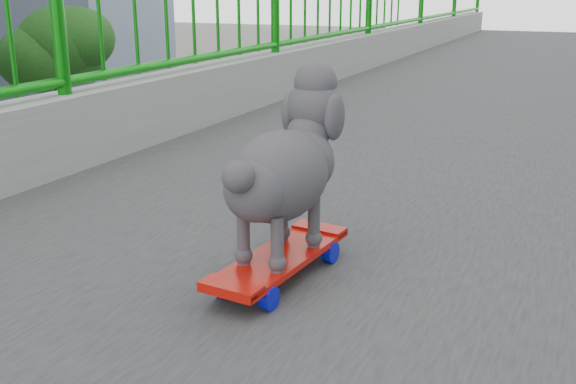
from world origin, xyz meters
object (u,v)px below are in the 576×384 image
Objects in this scene: poodle at (285,165)px; skateboard at (280,261)px; car_0 at (316,245)px; car_1 at (91,310)px; car_5 at (171,378)px.

skateboard is at bearing -90.00° from poodle.
skateboard is 17.24m from car_0.
skateboard is at bearing -45.55° from car_1.
car_5 is (-5.88, 7.72, -6.37)m from skateboard.
poodle is 14.54m from car_1.
car_0 is at bearing 116.89° from skateboard.
poodle reaches higher than car_1.
car_5 is (-5.88, 7.70, -6.62)m from poodle.
car_1 is at bearing -119.40° from car_0.
car_0 is (-5.88, 14.91, -6.54)m from poodle.
car_0 reaches higher than car_1.
car_0 reaches higher than car_5.
car_1 is 1.01× the size of car_5.
car_0 is 6.52m from car_1.
car_1 is (-3.20, -5.68, -0.07)m from car_0.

